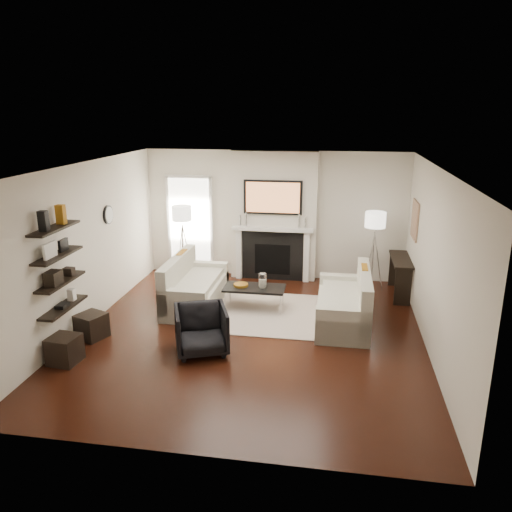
% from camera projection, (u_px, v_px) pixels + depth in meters
% --- Properties ---
extents(room_envelope, '(6.00, 6.00, 6.00)m').
position_uv_depth(room_envelope, '(250.00, 255.00, 7.72)').
color(room_envelope, black).
rests_on(room_envelope, ground).
extents(chimney_breast, '(1.80, 0.25, 2.70)m').
position_uv_depth(chimney_breast, '(274.00, 216.00, 10.44)').
color(chimney_breast, silver).
rests_on(chimney_breast, floor).
extents(fireplace_surround, '(1.30, 0.02, 1.04)m').
position_uv_depth(fireplace_surround, '(272.00, 256.00, 10.55)').
color(fireplace_surround, black).
rests_on(fireplace_surround, floor).
extents(firebox, '(0.75, 0.02, 0.65)m').
position_uv_depth(firebox, '(272.00, 259.00, 10.56)').
color(firebox, black).
rests_on(firebox, floor).
extents(mantel_pilaster_l, '(0.12, 0.08, 1.10)m').
position_uv_depth(mantel_pilaster_l, '(239.00, 254.00, 10.62)').
color(mantel_pilaster_l, white).
rests_on(mantel_pilaster_l, floor).
extents(mantel_pilaster_r, '(0.12, 0.08, 1.10)m').
position_uv_depth(mantel_pilaster_r, '(306.00, 257.00, 10.40)').
color(mantel_pilaster_r, white).
rests_on(mantel_pilaster_r, floor).
extents(mantel_shelf, '(1.70, 0.18, 0.07)m').
position_uv_depth(mantel_shelf, '(272.00, 229.00, 10.33)').
color(mantel_shelf, white).
rests_on(mantel_shelf, chimney_breast).
extents(tv_body, '(1.20, 0.06, 0.70)m').
position_uv_depth(tv_body, '(273.00, 197.00, 10.16)').
color(tv_body, black).
rests_on(tv_body, chimney_breast).
extents(tv_screen, '(1.10, 0.00, 0.62)m').
position_uv_depth(tv_screen, '(273.00, 198.00, 10.13)').
color(tv_screen, '#BF723F').
rests_on(tv_screen, tv_body).
extents(candlestick_l_tall, '(0.04, 0.04, 0.30)m').
position_uv_depth(candlestick_l_tall, '(246.00, 219.00, 10.37)').
color(candlestick_l_tall, silver).
rests_on(candlestick_l_tall, mantel_shelf).
extents(candlestick_l_short, '(0.04, 0.04, 0.24)m').
position_uv_depth(candlestick_l_short, '(240.00, 221.00, 10.40)').
color(candlestick_l_short, silver).
rests_on(candlestick_l_short, mantel_shelf).
extents(candlestick_r_tall, '(0.04, 0.04, 0.30)m').
position_uv_depth(candlestick_r_tall, '(299.00, 221.00, 10.20)').
color(candlestick_r_tall, silver).
rests_on(candlestick_r_tall, mantel_shelf).
extents(candlestick_r_short, '(0.04, 0.04, 0.24)m').
position_uv_depth(candlestick_r_short, '(305.00, 223.00, 10.19)').
color(candlestick_r_short, silver).
rests_on(candlestick_r_short, mantel_shelf).
extents(hallway_panel, '(0.90, 0.02, 2.10)m').
position_uv_depth(hallway_panel, '(190.00, 226.00, 10.91)').
color(hallway_panel, white).
rests_on(hallway_panel, floor).
extents(door_trim_l, '(0.06, 0.06, 2.16)m').
position_uv_depth(door_trim_l, '(169.00, 225.00, 10.97)').
color(door_trim_l, white).
rests_on(door_trim_l, floor).
extents(door_trim_r, '(0.06, 0.06, 2.16)m').
position_uv_depth(door_trim_r, '(211.00, 227.00, 10.82)').
color(door_trim_r, white).
rests_on(door_trim_r, floor).
extents(door_trim_top, '(1.02, 0.06, 0.06)m').
position_uv_depth(door_trim_top, '(188.00, 177.00, 10.59)').
color(door_trim_top, white).
rests_on(door_trim_top, wall_back).
extents(rug, '(2.60, 2.00, 0.01)m').
position_uv_depth(rug, '(264.00, 313.00, 8.94)').
color(rug, '#BBA799').
rests_on(rug, floor).
extents(loveseat_left_base, '(0.85, 1.80, 0.42)m').
position_uv_depth(loveseat_left_base, '(196.00, 295.00, 9.23)').
color(loveseat_left_base, beige).
rests_on(loveseat_left_base, floor).
extents(loveseat_left_back, '(0.18, 1.80, 0.80)m').
position_uv_depth(loveseat_left_back, '(178.00, 278.00, 9.19)').
color(loveseat_left_back, beige).
rests_on(loveseat_left_back, floor).
extents(loveseat_left_arm_n, '(0.85, 0.18, 0.60)m').
position_uv_depth(loveseat_left_arm_n, '(182.00, 307.00, 8.43)').
color(loveseat_left_arm_n, beige).
rests_on(loveseat_left_arm_n, floor).
extents(loveseat_left_arm_s, '(0.85, 0.18, 0.60)m').
position_uv_depth(loveseat_left_arm_s, '(207.00, 276.00, 9.97)').
color(loveseat_left_arm_s, beige).
rests_on(loveseat_left_arm_s, floor).
extents(loveseat_left_cushion, '(0.63, 1.44, 0.10)m').
position_uv_depth(loveseat_left_cushion, '(198.00, 282.00, 9.14)').
color(loveseat_left_cushion, beige).
rests_on(loveseat_left_cushion, loveseat_left_base).
extents(pillow_left_orange, '(0.10, 0.42, 0.42)m').
position_uv_depth(pillow_left_orange, '(182.00, 262.00, 9.41)').
color(pillow_left_orange, '#986112').
rests_on(pillow_left_orange, loveseat_left_cushion).
extents(pillow_left_charcoal, '(0.10, 0.40, 0.40)m').
position_uv_depth(pillow_left_charcoal, '(172.00, 273.00, 8.85)').
color(pillow_left_charcoal, black).
rests_on(pillow_left_charcoal, loveseat_left_cushion).
extents(loveseat_right_base, '(0.85, 1.80, 0.42)m').
position_uv_depth(loveseat_right_base, '(343.00, 312.00, 8.45)').
color(loveseat_right_base, beige).
rests_on(loveseat_right_base, floor).
extents(loveseat_right_back, '(0.18, 1.80, 0.80)m').
position_uv_depth(loveseat_right_back, '(364.00, 296.00, 8.31)').
color(loveseat_right_back, beige).
rests_on(loveseat_right_back, floor).
extents(loveseat_right_arm_n, '(0.85, 0.18, 0.60)m').
position_uv_depth(loveseat_right_arm_n, '(343.00, 327.00, 7.66)').
color(loveseat_right_arm_n, beige).
rests_on(loveseat_right_arm_n, floor).
extents(loveseat_right_arm_s, '(0.85, 0.18, 0.60)m').
position_uv_depth(loveseat_right_arm_s, '(343.00, 290.00, 9.19)').
color(loveseat_right_arm_s, beige).
rests_on(loveseat_right_arm_s, floor).
extents(loveseat_right_cushion, '(0.63, 1.44, 0.10)m').
position_uv_depth(loveseat_right_cushion, '(340.00, 297.00, 8.39)').
color(loveseat_right_cushion, beige).
rests_on(loveseat_right_cushion, loveseat_right_base).
extents(pillow_right_orange, '(0.10, 0.42, 0.42)m').
position_uv_depth(pillow_right_orange, '(364.00, 278.00, 8.54)').
color(pillow_right_orange, '#986112').
rests_on(pillow_right_orange, loveseat_right_cushion).
extents(pillow_right_charcoal, '(0.10, 0.40, 0.40)m').
position_uv_depth(pillow_right_charcoal, '(365.00, 291.00, 7.97)').
color(pillow_right_charcoal, black).
rests_on(pillow_right_charcoal, loveseat_right_cushion).
extents(coffee_table, '(1.10, 0.55, 0.04)m').
position_uv_depth(coffee_table, '(254.00, 288.00, 9.02)').
color(coffee_table, black).
rests_on(coffee_table, floor).
extents(coffee_leg_nw, '(0.02, 0.02, 0.38)m').
position_uv_depth(coffee_leg_nw, '(225.00, 302.00, 8.95)').
color(coffee_leg_nw, silver).
rests_on(coffee_leg_nw, floor).
extents(coffee_leg_ne, '(0.02, 0.02, 0.38)m').
position_uv_depth(coffee_leg_ne, '(280.00, 305.00, 8.80)').
color(coffee_leg_ne, silver).
rests_on(coffee_leg_ne, floor).
extents(coffee_leg_sw, '(0.02, 0.02, 0.38)m').
position_uv_depth(coffee_leg_sw, '(230.00, 293.00, 9.37)').
color(coffee_leg_sw, silver).
rests_on(coffee_leg_sw, floor).
extents(coffee_leg_se, '(0.02, 0.02, 0.38)m').
position_uv_depth(coffee_leg_se, '(283.00, 296.00, 9.21)').
color(coffee_leg_se, silver).
rests_on(coffee_leg_se, floor).
extents(hurricane_glass, '(0.14, 0.14, 0.24)m').
position_uv_depth(hurricane_glass, '(263.00, 280.00, 8.95)').
color(hurricane_glass, white).
rests_on(hurricane_glass, coffee_table).
extents(hurricane_candle, '(0.11, 0.11, 0.16)m').
position_uv_depth(hurricane_candle, '(263.00, 284.00, 8.97)').
color(hurricane_candle, white).
rests_on(hurricane_candle, coffee_table).
extents(copper_bowl, '(0.27, 0.27, 0.04)m').
position_uv_depth(copper_bowl, '(241.00, 285.00, 9.05)').
color(copper_bowl, '#B3781D').
rests_on(copper_bowl, coffee_table).
extents(armchair, '(0.95, 0.93, 0.77)m').
position_uv_depth(armchair, '(201.00, 328.00, 7.42)').
color(armchair, black).
rests_on(armchair, floor).
extents(lamp_left_post, '(0.02, 0.02, 1.20)m').
position_uv_depth(lamp_left_post, '(183.00, 253.00, 10.50)').
color(lamp_left_post, silver).
rests_on(lamp_left_post, floor).
extents(lamp_left_shade, '(0.40, 0.40, 0.30)m').
position_uv_depth(lamp_left_shade, '(182.00, 213.00, 10.26)').
color(lamp_left_shade, white).
rests_on(lamp_left_shade, lamp_left_post).
extents(lamp_left_leg_a, '(0.25, 0.02, 1.23)m').
position_uv_depth(lamp_left_leg_a, '(188.00, 253.00, 10.48)').
color(lamp_left_leg_a, silver).
rests_on(lamp_left_leg_a, floor).
extents(lamp_left_leg_b, '(0.14, 0.22, 1.23)m').
position_uv_depth(lamp_left_leg_b, '(182.00, 251.00, 10.60)').
color(lamp_left_leg_b, silver).
rests_on(lamp_left_leg_b, floor).
extents(lamp_left_leg_c, '(0.14, 0.22, 1.23)m').
position_uv_depth(lamp_left_leg_c, '(180.00, 254.00, 10.42)').
color(lamp_left_leg_c, silver).
rests_on(lamp_left_leg_c, floor).
extents(lamp_right_post, '(0.02, 0.02, 1.20)m').
position_uv_depth(lamp_right_post, '(373.00, 262.00, 9.90)').
color(lamp_right_post, silver).
rests_on(lamp_right_post, floor).
extents(lamp_right_shade, '(0.40, 0.40, 0.30)m').
position_uv_depth(lamp_right_shade, '(375.00, 220.00, 9.66)').
color(lamp_right_shade, white).
rests_on(lamp_right_shade, lamp_right_post).
extents(lamp_right_leg_a, '(0.25, 0.02, 1.23)m').
position_uv_depth(lamp_right_leg_a, '(378.00, 262.00, 9.89)').
color(lamp_right_leg_a, silver).
rests_on(lamp_right_leg_a, floor).
extents(lamp_right_leg_b, '(0.14, 0.22, 1.23)m').
position_uv_depth(lamp_right_leg_b, '(369.00, 260.00, 10.00)').
color(lamp_right_leg_b, silver).
rests_on(lamp_right_leg_b, floor).
extents(lamp_right_leg_c, '(0.14, 0.22, 1.23)m').
position_uv_depth(lamp_right_leg_c, '(370.00, 263.00, 9.82)').
color(lamp_right_leg_c, silver).
rests_on(lamp_right_leg_c, floor).
extents(console_top, '(0.35, 1.20, 0.04)m').
position_uv_depth(console_top, '(401.00, 259.00, 9.60)').
color(console_top, black).
rests_on(console_top, floor).
extents(console_leg_n, '(0.30, 0.04, 0.71)m').
position_uv_depth(console_leg_n, '(403.00, 287.00, 9.19)').
color(console_leg_n, black).
rests_on(console_leg_n, floor).
extents(console_leg_s, '(0.30, 0.04, 0.71)m').
position_uv_depth(console_leg_s, '(397.00, 269.00, 10.23)').
color(console_leg_s, black).
rests_on(console_leg_s, floor).
extents(wall_art, '(0.03, 0.70, 0.70)m').
position_uv_depth(wall_art, '(415.00, 220.00, 9.18)').
color(wall_art, '#A07450').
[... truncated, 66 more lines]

